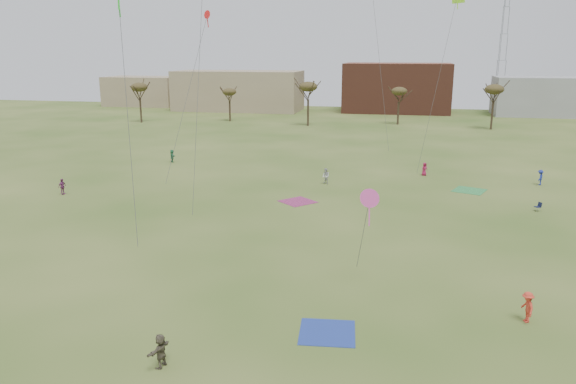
# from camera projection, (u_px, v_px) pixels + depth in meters

# --- Properties ---
(ground) EXTENTS (260.00, 260.00, 0.00)m
(ground) POSITION_uv_depth(u_px,v_px,m) (238.00, 357.00, 27.56)
(ground) COLOR #315119
(ground) RESTS_ON ground
(spectator_fore_c) EXTENTS (0.83, 1.65, 1.71)m
(spectator_fore_c) POSITION_uv_depth(u_px,v_px,m) (161.00, 351.00, 26.48)
(spectator_fore_c) COLOR brown
(spectator_fore_c) RESTS_ON ground
(flyer_mid_b) EXTENTS (0.90, 1.28, 1.80)m
(flyer_mid_b) POSITION_uv_depth(u_px,v_px,m) (527.00, 307.00, 30.90)
(flyer_mid_b) COLOR red
(flyer_mid_b) RESTS_ON ground
(spectator_mid_d) EXTENTS (0.62, 1.07, 1.72)m
(spectator_mid_d) POSITION_uv_depth(u_px,v_px,m) (62.00, 187.00, 58.68)
(spectator_mid_d) COLOR #85376F
(spectator_mid_d) RESTS_ON ground
(spectator_mid_e) EXTENTS (1.12, 1.09, 1.82)m
(spectator_mid_e) POSITION_uv_depth(u_px,v_px,m) (326.00, 176.00, 63.31)
(spectator_mid_e) COLOR silver
(spectator_mid_e) RESTS_ON ground
(flyer_far_a) EXTENTS (1.38, 1.58, 1.73)m
(flyer_far_a) POSITION_uv_depth(u_px,v_px,m) (172.00, 156.00, 75.87)
(flyer_far_a) COLOR #297B4D
(flyer_far_a) RESTS_ON ground
(flyer_far_b) EXTENTS (0.94, 0.87, 1.61)m
(flyer_far_b) POSITION_uv_depth(u_px,v_px,m) (424.00, 169.00, 67.68)
(flyer_far_b) COLOR #9B1A45
(flyer_far_b) RESTS_ON ground
(flyer_far_c) EXTENTS (1.04, 1.31, 1.77)m
(flyer_far_c) POSITION_uv_depth(u_px,v_px,m) (540.00, 177.00, 62.78)
(flyer_far_c) COLOR navy
(flyer_far_c) RESTS_ON ground
(blanket_blue) EXTENTS (3.29, 3.29, 0.03)m
(blanket_blue) POSITION_uv_depth(u_px,v_px,m) (327.00, 333.00, 29.91)
(blanket_blue) COLOR #243D9E
(blanket_blue) RESTS_ON ground
(blanket_plum) EXTENTS (4.30, 4.30, 0.03)m
(blanket_plum) POSITION_uv_depth(u_px,v_px,m) (298.00, 202.00, 56.00)
(blanket_plum) COLOR #962E63
(blanket_plum) RESTS_ON ground
(blanket_olive) EXTENTS (4.10, 4.10, 0.03)m
(blanket_olive) POSITION_uv_depth(u_px,v_px,m) (469.00, 191.00, 60.49)
(blanket_olive) COLOR #359147
(blanket_olive) RESTS_ON ground
(camp_chair_right) EXTENTS (0.71, 0.69, 0.87)m
(camp_chair_right) POSITION_uv_depth(u_px,v_px,m) (538.00, 209.00, 52.63)
(camp_chair_right) COLOR #121733
(camp_chair_right) RESTS_ON ground
(tree_line) EXTENTS (117.44, 49.32, 8.91)m
(tree_line) POSITION_uv_depth(u_px,v_px,m) (349.00, 95.00, 101.38)
(tree_line) COLOR #3A2B1E
(tree_line) RESTS_ON ground
(building_tan) EXTENTS (32.00, 14.00, 10.00)m
(building_tan) POSITION_uv_depth(u_px,v_px,m) (238.00, 91.00, 142.40)
(building_tan) COLOR #937F60
(building_tan) RESTS_ON ground
(building_brick) EXTENTS (26.00, 16.00, 12.00)m
(building_brick) POSITION_uv_depth(u_px,v_px,m) (397.00, 88.00, 138.82)
(building_brick) COLOR brown
(building_brick) RESTS_ON ground
(building_grey) EXTENTS (24.00, 12.00, 9.00)m
(building_grey) POSITION_uv_depth(u_px,v_px,m) (547.00, 97.00, 130.23)
(building_grey) COLOR gray
(building_grey) RESTS_ON ground
(building_tan_west) EXTENTS (20.00, 12.00, 8.00)m
(building_tan_west) POSITION_uv_depth(u_px,v_px,m) (144.00, 91.00, 155.33)
(building_tan_west) COLOR #937F60
(building_tan_west) RESTS_ON ground
(radio_tower) EXTENTS (1.51, 1.72, 41.00)m
(radio_tower) POSITION_uv_depth(u_px,v_px,m) (504.00, 33.00, 135.25)
(radio_tower) COLOR #9EA3A8
(radio_tower) RESTS_ON ground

